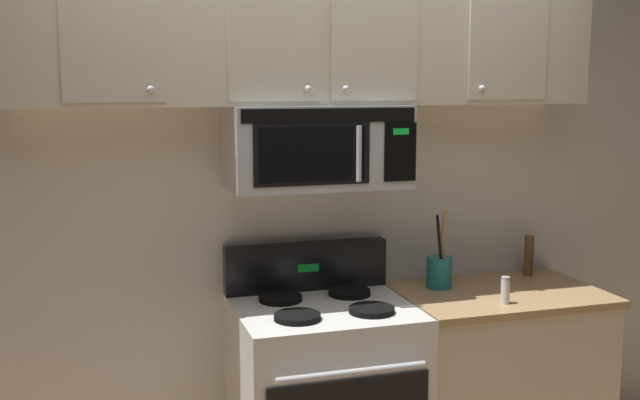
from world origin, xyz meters
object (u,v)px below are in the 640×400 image
(utensil_crock_teal, at_px, (439,270))
(salt_shaker, at_px, (505,290))
(over_range_microwave, at_px, (316,146))
(pepper_mill, at_px, (529,256))

(utensil_crock_teal, relative_size, salt_shaker, 3.06)
(utensil_crock_teal, bearing_deg, over_range_microwave, -178.52)
(over_range_microwave, relative_size, salt_shaker, 6.36)
(pepper_mill, bearing_deg, salt_shaker, -132.42)
(utensil_crock_teal, xyz_separation_m, pepper_mill, (0.52, 0.08, 0.01))
(over_range_microwave, bearing_deg, pepper_mill, 4.72)
(utensil_crock_teal, xyz_separation_m, salt_shaker, (0.16, -0.32, -0.03))
(salt_shaker, bearing_deg, pepper_mill, 47.58)
(pepper_mill, bearing_deg, utensil_crock_teal, -171.57)
(over_range_microwave, xyz_separation_m, utensil_crock_teal, (0.60, 0.02, -0.59))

